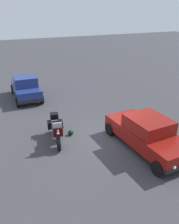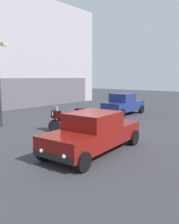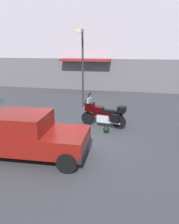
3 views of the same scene
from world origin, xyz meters
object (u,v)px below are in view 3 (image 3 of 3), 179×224
at_px(car_sedan_far, 22,135).
at_px(streetlamp_curbside, 82,61).
at_px(motorcycle, 104,114).
at_px(helmet, 106,130).

distance_m(car_sedan_far, streetlamp_curbside, 7.27).
xyz_separation_m(motorcycle, helmet, (0.25, -0.80, -0.48)).
height_order(motorcycle, car_sedan_far, car_sedan_far).
distance_m(motorcycle, helmet, 0.97).
bearing_deg(streetlamp_curbside, car_sedan_far, -92.59).
bearing_deg(car_sedan_far, motorcycle, -125.52).
bearing_deg(motorcycle, car_sedan_far, 68.04).
bearing_deg(car_sedan_far, streetlamp_curbside, -96.00).
bearing_deg(helmet, streetlamp_curbside, 118.15).
bearing_deg(helmet, car_sedan_far, -131.77).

